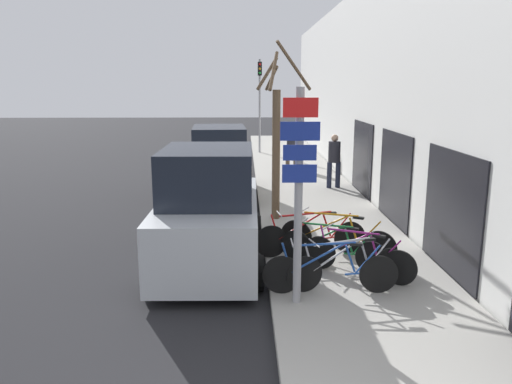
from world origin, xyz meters
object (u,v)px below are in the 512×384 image
(signpost, at_px, (299,189))
(bicycle_4, at_px, (336,239))
(bicycle_5, at_px, (311,237))
(pedestrian_far, at_px, (292,142))
(bicycle_0, at_px, (330,271))
(parked_car_1, at_px, (219,166))
(parked_car_0, at_px, (209,213))
(bicycle_1, at_px, (347,266))
(bicycle_3, at_px, (333,249))
(bicycle_2, at_px, (358,257))
(street_tree, at_px, (276,139))
(traffic_light, at_px, (260,93))
(pedestrian_near, at_px, (334,157))

(signpost, bearing_deg, bicycle_4, 63.97)
(bicycle_5, xyz_separation_m, pedestrian_far, (0.59, 10.47, 0.68))
(bicycle_0, height_order, parked_car_1, parked_car_1)
(pedestrian_far, bearing_deg, parked_car_0, 78.29)
(bicycle_1, bearing_deg, bicycle_4, -16.64)
(bicycle_3, distance_m, parked_car_1, 6.85)
(bicycle_1, bearing_deg, pedestrian_far, -15.00)
(signpost, relative_size, bicycle_1, 1.59)
(bicycle_2, bearing_deg, street_tree, 50.34)
(signpost, relative_size, bicycle_5, 1.47)
(traffic_light, bearing_deg, bicycle_5, -87.94)
(signpost, distance_m, bicycle_0, 1.57)
(bicycle_4, relative_size, parked_car_1, 0.48)
(bicycle_3, xyz_separation_m, parked_car_0, (-2.30, 0.60, 0.52))
(bicycle_1, relative_size, parked_car_1, 0.48)
(bicycle_4, relative_size, street_tree, 0.48)
(signpost, bearing_deg, bicycle_1, 32.87)
(parked_car_0, distance_m, parked_car_1, 5.81)
(bicycle_1, relative_size, traffic_light, 0.46)
(parked_car_0, distance_m, pedestrian_far, 10.87)
(pedestrian_near, xyz_separation_m, pedestrian_far, (-1.01, 3.89, 0.05))
(street_tree, bearing_deg, pedestrian_near, 60.65)
(bicycle_1, relative_size, bicycle_5, 0.93)
(signpost, height_order, bicycle_0, signpost)
(bicycle_3, height_order, traffic_light, traffic_light)
(bicycle_0, bearing_deg, parked_car_1, 16.21)
(street_tree, bearing_deg, bicycle_1, -78.33)
(bicycle_0, bearing_deg, bicycle_1, -52.70)
(bicycle_1, xyz_separation_m, parked_car_1, (-2.47, 7.32, 0.49))
(bicycle_4, relative_size, pedestrian_near, 1.18)
(bicycle_4, xyz_separation_m, pedestrian_near, (1.14, 6.79, 0.61))
(bicycle_3, height_order, bicycle_4, bicycle_4)
(bicycle_4, bearing_deg, pedestrian_near, 19.06)
(bicycle_1, xyz_separation_m, bicycle_5, (-0.40, 1.60, 0.02))
(parked_car_0, height_order, pedestrian_near, parked_car_0)
(traffic_light, bearing_deg, bicycle_4, -86.27)
(bicycle_3, distance_m, street_tree, 3.95)
(parked_car_0, relative_size, pedestrian_far, 2.32)
(signpost, xyz_separation_m, bicycle_2, (1.18, 1.04, -1.43))
(bicycle_3, distance_m, traffic_light, 16.20)
(bicycle_0, xyz_separation_m, pedestrian_near, (1.53, 8.42, 0.63))
(bicycle_1, bearing_deg, pedestrian_near, -22.47)
(bicycle_1, xyz_separation_m, bicycle_2, (0.28, 0.46, 0.00))
(signpost, height_order, parked_car_1, signpost)
(parked_car_0, relative_size, parked_car_1, 0.98)
(pedestrian_far, bearing_deg, bicycle_3, 90.56)
(bicycle_0, relative_size, pedestrian_far, 1.20)
(bicycle_1, bearing_deg, street_tree, -2.42)
(bicycle_0, distance_m, street_tree, 4.97)
(signpost, bearing_deg, bicycle_5, 77.08)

